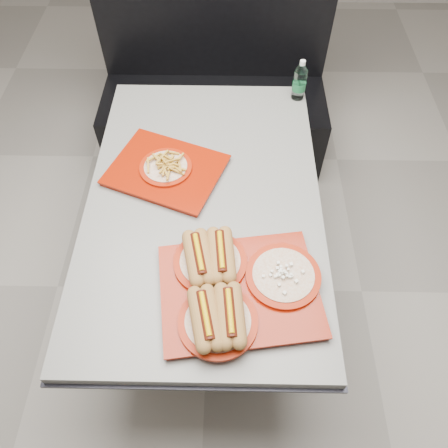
{
  "coord_description": "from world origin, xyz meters",
  "views": [
    {
      "loc": [
        0.1,
        -1.08,
        2.05
      ],
      "look_at": [
        0.08,
        -0.18,
        0.83
      ],
      "focal_mm": 35.0,
      "sensor_mm": 36.0,
      "label": 1
    }
  ],
  "objects_px": {
    "tray_near": "(233,287)",
    "tray_far": "(166,168)",
    "diner_table": "(205,223)",
    "water_bottle": "(300,82)",
    "booth_bench": "(214,94)"
  },
  "relations": [
    {
      "from": "tray_near",
      "to": "water_bottle",
      "type": "distance_m",
      "value": 1.07
    },
    {
      "from": "booth_bench",
      "to": "water_bottle",
      "type": "bearing_deg",
      "value": -49.12
    },
    {
      "from": "diner_table",
      "to": "tray_near",
      "type": "xyz_separation_m",
      "value": [
        0.11,
        -0.41,
        0.21
      ]
    },
    {
      "from": "tray_far",
      "to": "water_bottle",
      "type": "distance_m",
      "value": 0.75
    },
    {
      "from": "diner_table",
      "to": "tray_far",
      "type": "xyz_separation_m",
      "value": [
        -0.16,
        0.13,
        0.19
      ]
    },
    {
      "from": "tray_far",
      "to": "water_bottle",
      "type": "height_order",
      "value": "water_bottle"
    },
    {
      "from": "tray_far",
      "to": "water_bottle",
      "type": "bearing_deg",
      "value": 40.8
    },
    {
      "from": "diner_table",
      "to": "water_bottle",
      "type": "relative_size",
      "value": 7.37
    },
    {
      "from": "diner_table",
      "to": "booth_bench",
      "type": "xyz_separation_m",
      "value": [
        0.0,
        1.09,
        -0.18
      ]
    },
    {
      "from": "diner_table",
      "to": "tray_near",
      "type": "bearing_deg",
      "value": -74.32
    },
    {
      "from": "diner_table",
      "to": "booth_bench",
      "type": "relative_size",
      "value": 1.05
    },
    {
      "from": "tray_near",
      "to": "water_bottle",
      "type": "xyz_separation_m",
      "value": [
        0.3,
        1.03,
        0.04
      ]
    },
    {
      "from": "tray_near",
      "to": "tray_far",
      "type": "height_order",
      "value": "tray_near"
    },
    {
      "from": "tray_near",
      "to": "tray_far",
      "type": "bearing_deg",
      "value": 116.78
    },
    {
      "from": "water_bottle",
      "to": "booth_bench",
      "type": "bearing_deg",
      "value": 130.88
    }
  ]
}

